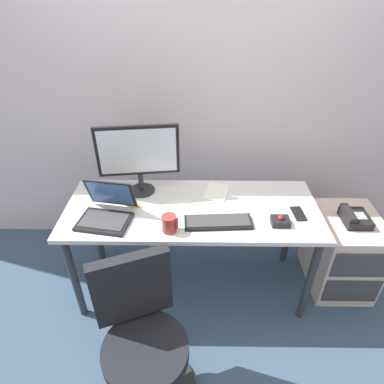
% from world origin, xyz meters
% --- Properties ---
extents(ground_plane, '(8.00, 8.00, 0.00)m').
position_xyz_m(ground_plane, '(0.00, 0.00, 0.00)').
color(ground_plane, '#354A62').
extents(back_wall, '(6.00, 0.10, 2.80)m').
position_xyz_m(back_wall, '(0.00, 0.68, 1.40)').
color(back_wall, beige).
rests_on(back_wall, ground).
extents(desk, '(1.65, 0.66, 0.75)m').
position_xyz_m(desk, '(0.00, 0.00, 0.66)').
color(desk, silver).
rests_on(desk, ground).
extents(file_cabinet, '(0.42, 0.53, 0.60)m').
position_xyz_m(file_cabinet, '(1.11, 0.06, 0.30)').
color(file_cabinet, beige).
rests_on(file_cabinet, ground).
extents(desk_phone, '(0.17, 0.20, 0.09)m').
position_xyz_m(desk_phone, '(1.10, 0.04, 0.64)').
color(desk_phone, black).
rests_on(desk_phone, file_cabinet).
extents(office_chair, '(0.53, 0.54, 0.91)m').
position_xyz_m(office_chair, '(-0.25, -0.75, 0.41)').
color(office_chair, black).
rests_on(office_chair, ground).
extents(monitor_main, '(0.54, 0.18, 0.49)m').
position_xyz_m(monitor_main, '(-0.35, 0.18, 1.03)').
color(monitor_main, '#262628').
rests_on(monitor_main, desk).
extents(keyboard, '(0.42, 0.16, 0.03)m').
position_xyz_m(keyboard, '(0.16, -0.17, 0.76)').
color(keyboard, black).
rests_on(keyboard, desk).
extents(laptop, '(0.35, 0.34, 0.23)m').
position_xyz_m(laptop, '(-0.53, -0.12, 0.80)').
color(laptop, black).
rests_on(laptop, desk).
extents(trackball_mouse, '(0.11, 0.09, 0.07)m').
position_xyz_m(trackball_mouse, '(0.54, -0.16, 0.77)').
color(trackball_mouse, black).
rests_on(trackball_mouse, desk).
extents(coffee_mug, '(0.10, 0.09, 0.11)m').
position_xyz_m(coffee_mug, '(-0.13, -0.23, 0.80)').
color(coffee_mug, '#9C312B').
rests_on(coffee_mug, desk).
extents(paper_notepad, '(0.20, 0.24, 0.01)m').
position_xyz_m(paper_notepad, '(0.17, 0.17, 0.75)').
color(paper_notepad, white).
rests_on(paper_notepad, desk).
extents(cell_phone, '(0.08, 0.15, 0.01)m').
position_xyz_m(cell_phone, '(0.68, -0.07, 0.75)').
color(cell_phone, black).
rests_on(cell_phone, desk).
extents(banana, '(0.19, 0.12, 0.04)m').
position_xyz_m(banana, '(-0.42, 0.03, 0.77)').
color(banana, yellow).
rests_on(banana, desk).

